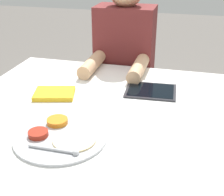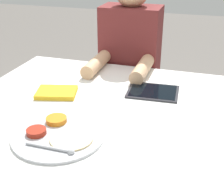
# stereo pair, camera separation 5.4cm
# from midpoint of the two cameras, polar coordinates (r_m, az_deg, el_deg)

# --- Properties ---
(dining_table) EXTENTS (1.26, 1.08, 0.73)m
(dining_table) POSITION_cam_midpoint_polar(r_m,az_deg,el_deg) (1.44, 0.70, -15.39)
(dining_table) COLOR silver
(dining_table) RESTS_ON ground_plane
(thali_tray) EXTENTS (0.32, 0.32, 0.03)m
(thali_tray) POSITION_cam_midpoint_polar(r_m,az_deg,el_deg) (1.09, -8.42, -6.60)
(thali_tray) COLOR #B7BABF
(thali_tray) RESTS_ON dining_table
(red_notebook) EXTENTS (0.20, 0.17, 0.02)m
(red_notebook) POSITION_cam_midpoint_polar(r_m,az_deg,el_deg) (1.39, -9.02, 0.94)
(red_notebook) COLOR silver
(red_notebook) RESTS_ON dining_table
(tablet_device) EXTENTS (0.23, 0.19, 0.01)m
(tablet_device) POSITION_cam_midpoint_polar(r_m,az_deg,el_deg) (1.41, 8.59, 1.16)
(tablet_device) COLOR #28282D
(tablet_device) RESTS_ON dining_table
(person_diner) EXTENTS (0.33, 0.49, 1.21)m
(person_diner) POSITION_cam_midpoint_polar(r_m,az_deg,el_deg) (1.89, 3.98, 2.78)
(person_diner) COLOR black
(person_diner) RESTS_ON ground_plane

